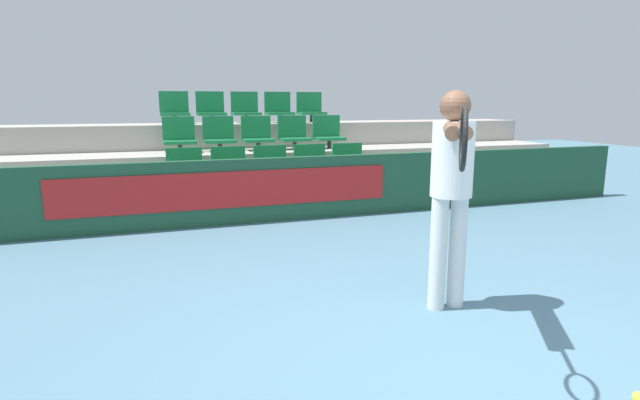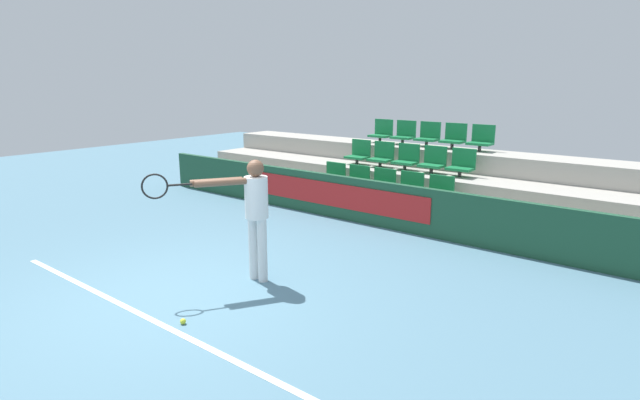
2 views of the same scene
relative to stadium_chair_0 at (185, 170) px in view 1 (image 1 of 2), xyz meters
The scene contains 22 objects.
ground_plane 5.20m from the stadium_chair_0, 76.21° to the right, with size 30.00×30.00×0.00m, color slate.
barrier_wall 1.41m from the stadium_chair_0, 29.54° to the right, with size 11.27×0.14×0.86m.
bleacher_tier_front 1.31m from the stadium_chair_0, ahead, with size 10.87×0.97×0.41m.
bleacher_tier_middle 1.52m from the stadium_chair_0, 34.70° to the left, with size 10.87×0.97×0.81m.
bleacher_tier_back 2.20m from the stadium_chair_0, 55.98° to the left, with size 10.87×0.97×1.22m.
stadium_chair_0 is the anchor object (origin of this frame).
stadium_chair_1 0.61m from the stadium_chair_0, ahead, with size 0.49×0.37×0.55m.
stadium_chair_2 1.23m from the stadium_chair_0, ahead, with size 0.49×0.37×0.55m.
stadium_chair_3 1.84m from the stadium_chair_0, ahead, with size 0.49×0.37×0.55m.
stadium_chair_4 2.46m from the stadium_chair_0, ahead, with size 0.49×0.37×0.55m.
stadium_chair_5 1.05m from the stadium_chair_0, 90.00° to the left, with size 0.49×0.37×0.55m.
stadium_chair_6 1.22m from the stadium_chair_0, 57.63° to the left, with size 0.49×0.37×0.55m.
stadium_chair_7 1.62m from the stadium_chair_0, 38.27° to the left, with size 0.49×0.37×0.55m.
stadium_chair_8 2.12m from the stadium_chair_0, 27.74° to the left, with size 0.49×0.37×0.55m.
stadium_chair_9 2.67m from the stadium_chair_0, 21.53° to the left, with size 0.49×0.37×0.55m.
stadium_chair_10 2.10m from the stadium_chair_0, 90.00° to the left, with size 0.49×0.37×0.55m.
stadium_chair_11 2.19m from the stadium_chair_0, 72.42° to the left, with size 0.49×0.37×0.55m.
stadium_chair_12 2.44m from the stadium_chair_0, 57.63° to the left, with size 0.49×0.37×0.55m.
stadium_chair_13 2.80m from the stadium_chair_0, 46.45° to the left, with size 0.49×0.37×0.55m.
stadium_chair_14 3.24m from the stadium_chair_0, 38.27° to the left, with size 0.49×0.37×0.55m.
tennis_player 4.34m from the stadium_chair_0, 67.86° to the right, with size 0.92×1.38×1.67m.
tennis_ball 5.76m from the stadium_chair_0, 70.30° to the right, with size 0.07×0.07×0.07m.
Camera 1 is at (-1.69, -2.10, 1.58)m, focal length 28.00 mm.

